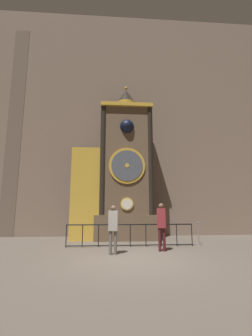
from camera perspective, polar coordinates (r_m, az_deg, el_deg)
The scene contains 7 objects.
ground_plane at distance 7.85m, azimuth 1.42°, elevation -22.35°, with size 28.00×28.00×0.00m, color brown.
cathedral_back_wall at distance 14.83m, azimuth -1.35°, elevation 12.51°, with size 24.00×0.32×14.66m.
clock_tower at distance 12.36m, azimuth -2.04°, elevation -1.24°, with size 4.56×1.83×8.70m.
railing_fence at distance 10.17m, azimuth 1.08°, elevation -16.38°, with size 5.52×0.05×0.96m.
visitor_near at distance 8.52m, azimuth -3.29°, elevation -14.19°, with size 0.36×0.26×1.75m.
visitor_far at distance 9.22m, azimuth 9.01°, elevation -13.40°, with size 0.39×0.31×1.84m.
stanchion_post at distance 11.16m, azimuth 17.95°, elevation -16.39°, with size 0.28×0.28×1.02m.
Camera 1 is at (-0.72, -7.62, 1.73)m, focal length 24.00 mm.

